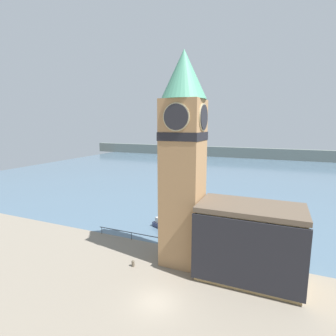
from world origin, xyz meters
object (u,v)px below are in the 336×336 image
at_px(pier_building, 249,242).
at_px(boat_near, 164,225).
at_px(clock_tower, 183,155).
at_px(mooring_bollard_near, 133,263).

xyz_separation_m(pier_building, boat_near, (-13.60, 8.72, -3.44)).
bearing_deg(pier_building, clock_tower, 175.63).
relative_size(clock_tower, mooring_bollard_near, 31.88).
height_order(clock_tower, boat_near, clock_tower).
height_order(clock_tower, pier_building, clock_tower).
height_order(pier_building, mooring_bollard_near, pier_building).
bearing_deg(mooring_bollard_near, boat_near, 96.25).
distance_m(boat_near, mooring_bollard_near, 11.63).
bearing_deg(pier_building, boat_near, 147.34).
bearing_deg(clock_tower, pier_building, -4.37).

